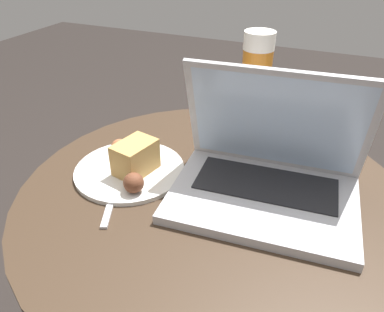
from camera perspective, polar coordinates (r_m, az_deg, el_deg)
table at (r=0.80m, az=2.87°, el=-12.13°), size 0.74×0.74×0.55m
laptop at (r=0.69m, az=11.35°, el=-2.49°), size 0.35×0.26×0.24m
beer_glass at (r=0.83m, az=9.53°, el=9.77°), size 0.06×0.06×0.25m
snack_plate at (r=0.76m, az=-9.22°, el=-1.35°), size 0.22×0.22×0.07m
fork at (r=0.73m, az=-11.70°, el=-5.04°), size 0.09×0.17×0.00m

